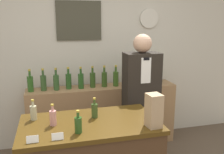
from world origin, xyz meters
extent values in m
cube|color=beige|center=(0.00, 2.00, 1.35)|extent=(5.20, 0.06, 2.70)
cube|color=#3E3C2E|center=(-0.14, 1.96, 1.83)|extent=(0.63, 0.02, 0.54)
cylinder|color=beige|center=(0.91, 1.95, 1.86)|extent=(0.29, 0.03, 0.29)
cube|color=#9E754C|center=(0.15, 1.76, 0.45)|extent=(2.14, 0.36, 0.90)
cube|color=#452F0D|center=(-0.26, 0.46, 0.92)|extent=(1.24, 0.70, 0.04)
cube|color=black|center=(0.49, 1.13, 0.39)|extent=(0.32, 0.25, 0.78)
cube|color=black|center=(0.49, 1.13, 1.12)|extent=(0.42, 0.25, 0.68)
cube|color=white|center=(0.49, 1.00, 1.27)|extent=(0.12, 0.01, 0.30)
cube|color=black|center=(0.49, 1.00, 1.41)|extent=(0.07, 0.01, 0.03)
sphere|color=tan|center=(0.49, 1.13, 1.57)|extent=(0.22, 0.22, 0.22)
cylinder|color=#9E998E|center=(0.89, 1.79, 0.95)|extent=(0.18, 0.18, 0.09)
sphere|color=#2D6B2D|center=(0.89, 1.79, 1.10)|extent=(0.26, 0.26, 0.26)
cube|color=tan|center=(0.25, 0.23, 1.09)|extent=(0.13, 0.14, 0.29)
cube|color=#1E4799|center=(0.27, 0.21, 0.95)|extent=(0.09, 0.06, 0.02)
cylinder|color=silver|center=(0.29, 0.21, 0.99)|extent=(0.06, 0.02, 0.06)
cube|color=white|center=(-0.74, 0.19, 0.97)|extent=(0.09, 0.02, 0.06)
cube|color=white|center=(-0.56, 0.19, 0.97)|extent=(0.09, 0.02, 0.06)
cylinder|color=#AFAB87|center=(-0.75, 0.65, 1.01)|extent=(0.06, 0.06, 0.13)
cylinder|color=#AFAB87|center=(-0.75, 0.65, 1.10)|extent=(0.02, 0.02, 0.05)
cylinder|color=#B29933|center=(-0.75, 0.65, 1.13)|extent=(0.03, 0.03, 0.02)
cylinder|color=tan|center=(-0.58, 0.48, 1.01)|extent=(0.06, 0.06, 0.13)
cylinder|color=tan|center=(-0.58, 0.48, 1.10)|extent=(0.02, 0.02, 0.05)
cylinder|color=#B29933|center=(-0.58, 0.48, 1.13)|extent=(0.03, 0.03, 0.02)
cylinder|color=#284C1C|center=(-0.39, 0.27, 1.01)|extent=(0.06, 0.06, 0.13)
cylinder|color=#284C1C|center=(-0.39, 0.27, 1.10)|extent=(0.02, 0.02, 0.05)
cylinder|color=#B29933|center=(-0.39, 0.27, 1.13)|extent=(0.03, 0.03, 0.02)
cylinder|color=#354B21|center=(-0.20, 0.56, 1.01)|extent=(0.06, 0.06, 0.13)
cylinder|color=#354B21|center=(-0.20, 0.56, 1.10)|extent=(0.02, 0.02, 0.05)
cylinder|color=#B29933|center=(-0.20, 0.56, 1.13)|extent=(0.03, 0.03, 0.02)
cylinder|color=#2A571E|center=(-0.84, 1.75, 1.01)|extent=(0.08, 0.08, 0.21)
cylinder|color=#2A571E|center=(-0.84, 1.75, 1.15)|extent=(0.03, 0.03, 0.07)
cylinder|color=#B29933|center=(-0.84, 1.75, 1.20)|extent=(0.03, 0.03, 0.02)
cylinder|color=#305027|center=(-0.67, 1.76, 1.01)|extent=(0.08, 0.08, 0.21)
cylinder|color=#305027|center=(-0.67, 1.76, 1.15)|extent=(0.03, 0.03, 0.07)
cylinder|color=#B29933|center=(-0.67, 1.76, 1.20)|extent=(0.03, 0.03, 0.02)
cylinder|color=#305429|center=(-0.50, 1.75, 1.01)|extent=(0.08, 0.08, 0.21)
cylinder|color=#305429|center=(-0.50, 1.75, 1.15)|extent=(0.03, 0.03, 0.07)
cylinder|color=#B29933|center=(-0.50, 1.75, 1.20)|extent=(0.03, 0.03, 0.02)
cylinder|color=#26511F|center=(-0.34, 1.77, 1.01)|extent=(0.08, 0.08, 0.21)
cylinder|color=#26511F|center=(-0.34, 1.77, 1.15)|extent=(0.03, 0.03, 0.07)
cylinder|color=#B29933|center=(-0.34, 1.77, 1.20)|extent=(0.03, 0.03, 0.02)
cylinder|color=#275320|center=(-0.17, 1.74, 1.01)|extent=(0.08, 0.08, 0.21)
cylinder|color=#275320|center=(-0.17, 1.74, 1.15)|extent=(0.03, 0.03, 0.07)
cylinder|color=#B29933|center=(-0.17, 1.74, 1.20)|extent=(0.03, 0.03, 0.02)
cylinder|color=#2E4C1D|center=(0.00, 1.76, 1.01)|extent=(0.08, 0.08, 0.21)
cylinder|color=#2E4C1D|center=(0.00, 1.76, 1.15)|extent=(0.03, 0.03, 0.07)
cylinder|color=#B29933|center=(0.00, 1.76, 1.20)|extent=(0.03, 0.03, 0.02)
cylinder|color=#314E1D|center=(0.17, 1.75, 1.01)|extent=(0.08, 0.08, 0.21)
cylinder|color=#314E1D|center=(0.17, 1.75, 1.15)|extent=(0.03, 0.03, 0.07)
cylinder|color=#B29933|center=(0.17, 1.75, 1.20)|extent=(0.03, 0.03, 0.02)
cylinder|color=#34581E|center=(0.34, 1.75, 1.01)|extent=(0.08, 0.08, 0.21)
cylinder|color=#34581E|center=(0.34, 1.75, 1.15)|extent=(0.03, 0.03, 0.07)
cylinder|color=#B29933|center=(0.34, 1.75, 1.20)|extent=(0.03, 0.03, 0.02)
cylinder|color=#334D20|center=(0.50, 1.76, 1.01)|extent=(0.08, 0.08, 0.21)
cylinder|color=#334D20|center=(0.50, 1.76, 1.15)|extent=(0.03, 0.03, 0.07)
cylinder|color=#B29933|center=(0.50, 1.76, 1.20)|extent=(0.03, 0.03, 0.02)
cylinder|color=#345320|center=(0.67, 1.74, 1.01)|extent=(0.08, 0.08, 0.21)
cylinder|color=#345320|center=(0.67, 1.74, 1.15)|extent=(0.03, 0.03, 0.07)
cylinder|color=#B29933|center=(0.67, 1.74, 1.20)|extent=(0.03, 0.03, 0.02)
camera|label=1|loc=(-0.59, -1.62, 1.85)|focal=40.00mm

